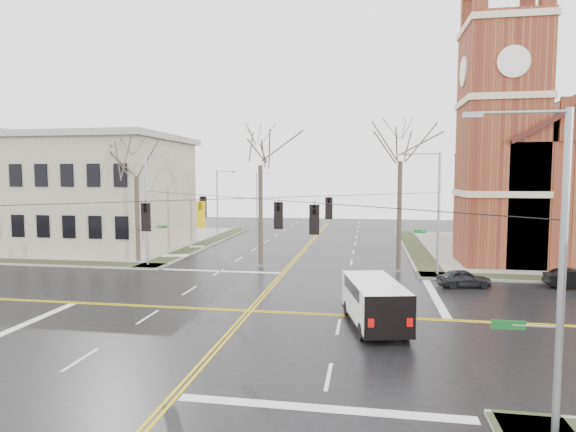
% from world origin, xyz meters
% --- Properties ---
extents(ground, '(120.00, 120.00, 0.00)m').
position_xyz_m(ground, '(0.00, 0.00, 0.00)').
color(ground, black).
rests_on(ground, ground).
extents(sidewalks, '(80.00, 80.00, 0.17)m').
position_xyz_m(sidewalks, '(0.00, 0.00, 0.08)').
color(sidewalks, gray).
rests_on(sidewalks, ground).
extents(road_markings, '(100.00, 100.00, 0.01)m').
position_xyz_m(road_markings, '(0.00, 0.00, 0.01)').
color(road_markings, gold).
rests_on(road_markings, ground).
extents(church, '(24.28, 27.48, 27.50)m').
position_xyz_m(church, '(24.76, 24.78, 8.43)').
color(church, '#5F2318').
rests_on(church, ground).
extents(civic_building_a, '(18.00, 14.00, 11.00)m').
position_xyz_m(civic_building_a, '(-22.00, 20.00, 5.50)').
color(civic_building_a, gray).
rests_on(civic_building_a, ground).
extents(signal_pole_ne, '(2.75, 0.22, 9.00)m').
position_xyz_m(signal_pole_ne, '(11.32, 11.50, 4.95)').
color(signal_pole_ne, gray).
rests_on(signal_pole_ne, ground).
extents(signal_pole_nw, '(2.75, 0.22, 9.00)m').
position_xyz_m(signal_pole_nw, '(-11.32, 11.50, 4.95)').
color(signal_pole_nw, gray).
rests_on(signal_pole_nw, ground).
extents(signal_pole_se, '(2.75, 0.22, 9.00)m').
position_xyz_m(signal_pole_se, '(11.32, -11.50, 4.95)').
color(signal_pole_se, gray).
rests_on(signal_pole_se, ground).
extents(span_wires, '(23.02, 23.02, 0.03)m').
position_xyz_m(span_wires, '(0.00, 0.00, 6.20)').
color(span_wires, black).
rests_on(span_wires, ground).
extents(traffic_signals, '(8.21, 8.26, 1.30)m').
position_xyz_m(traffic_signals, '(-0.00, -0.67, 5.45)').
color(traffic_signals, black).
rests_on(traffic_signals, ground).
extents(streetlight_north_a, '(2.30, 0.20, 8.00)m').
position_xyz_m(streetlight_north_a, '(-10.65, 28.00, 4.47)').
color(streetlight_north_a, gray).
rests_on(streetlight_north_a, ground).
extents(streetlight_north_b, '(2.30, 0.20, 8.00)m').
position_xyz_m(streetlight_north_b, '(-10.65, 48.00, 4.47)').
color(streetlight_north_b, gray).
rests_on(streetlight_north_b, ground).
extents(cargo_van, '(3.50, 6.20, 2.23)m').
position_xyz_m(cargo_van, '(6.68, -1.41, 1.32)').
color(cargo_van, white).
rests_on(cargo_van, ground).
extents(parked_car_a, '(3.69, 2.00, 1.19)m').
position_xyz_m(parked_car_a, '(12.73, 7.97, 0.60)').
color(parked_car_a, black).
rests_on(parked_car_a, ground).
extents(parked_car_b, '(3.86, 1.46, 1.26)m').
position_xyz_m(parked_car_b, '(20.01, 8.87, 0.63)').
color(parked_car_b, black).
rests_on(parked_car_b, ground).
extents(tree_nw_far, '(4.00, 4.00, 10.88)m').
position_xyz_m(tree_nw_far, '(-13.11, 13.08, 7.88)').
color(tree_nw_far, '#352D22').
rests_on(tree_nw_far, ground).
extents(tree_nw_near, '(4.00, 4.00, 12.23)m').
position_xyz_m(tree_nw_near, '(-2.32, 13.10, 8.84)').
color(tree_nw_near, '#352D22').
rests_on(tree_nw_near, ground).
extents(tree_ne, '(4.00, 4.00, 12.62)m').
position_xyz_m(tree_ne, '(8.75, 12.78, 9.12)').
color(tree_ne, '#352D22').
rests_on(tree_ne, ground).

